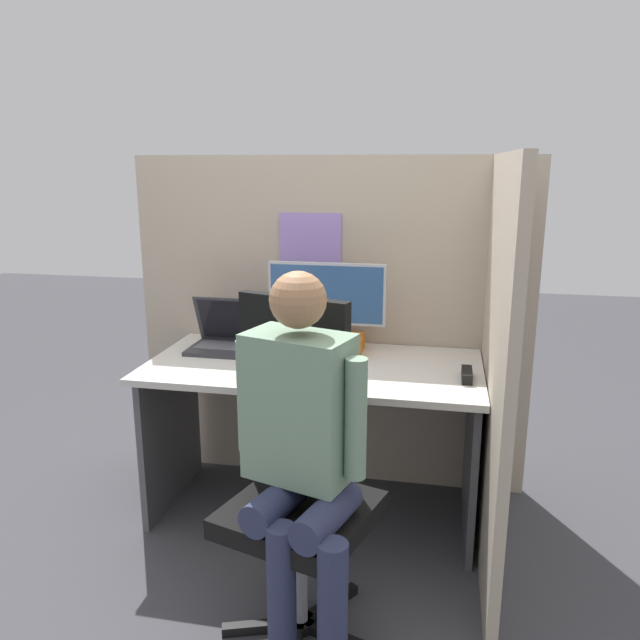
# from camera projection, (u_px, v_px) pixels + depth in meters

# --- Properties ---
(ground_plane) EXTENTS (12.00, 12.00, 0.00)m
(ground_plane) POSITION_uv_depth(u_px,v_px,m) (296.00, 559.00, 2.63)
(ground_plane) COLOR #3D3D42
(cubicle_panel_back) EXTENTS (1.99, 0.05, 1.66)m
(cubicle_panel_back) POSITION_uv_depth(u_px,v_px,m) (330.00, 324.00, 3.15)
(cubicle_panel_back) COLOR tan
(cubicle_panel_back) RESTS_ON ground
(cubicle_panel_right) EXTENTS (0.04, 1.39, 1.66)m
(cubicle_panel_right) POSITION_uv_depth(u_px,v_px,m) (493.00, 361.00, 2.56)
(cubicle_panel_right) COLOR tan
(cubicle_panel_right) RESTS_ON ground
(desk) EXTENTS (1.49, 0.74, 0.75)m
(desk) POSITION_uv_depth(u_px,v_px,m) (314.00, 402.00, 2.84)
(desk) COLOR beige
(desk) RESTS_ON ground
(paper_box) EXTENTS (0.34, 0.24, 0.07)m
(paper_box) POSITION_uv_depth(u_px,v_px,m) (326.00, 344.00, 2.96)
(paper_box) COLOR orange
(paper_box) RESTS_ON desk
(monitor) EXTENTS (0.55, 0.21, 0.35)m
(monitor) POSITION_uv_depth(u_px,v_px,m) (327.00, 298.00, 2.91)
(monitor) COLOR #B2B2B7
(monitor) RESTS_ON paper_box
(laptop) EXTENTS (0.32, 0.25, 0.25)m
(laptop) POSITION_uv_depth(u_px,v_px,m) (225.00, 340.00, 2.99)
(laptop) COLOR #2D2D33
(laptop) RESTS_ON desk
(mouse) EXTENTS (0.07, 0.04, 0.03)m
(mouse) POSITION_uv_depth(u_px,v_px,m) (269.00, 363.00, 2.74)
(mouse) COLOR silver
(mouse) RESTS_ON desk
(stapler) EXTENTS (0.04, 0.15, 0.04)m
(stapler) POSITION_uv_depth(u_px,v_px,m) (467.00, 375.00, 2.58)
(stapler) COLOR black
(stapler) RESTS_ON desk
(carrot_toy) EXTENTS (0.05, 0.12, 0.05)m
(carrot_toy) POSITION_uv_depth(u_px,v_px,m) (327.00, 372.00, 2.61)
(carrot_toy) COLOR orange
(carrot_toy) RESTS_ON desk
(office_chair) EXTENTS (0.58, 0.63, 1.16)m
(office_chair) POSITION_uv_depth(u_px,v_px,m) (297.00, 464.00, 2.21)
(office_chair) COLOR black
(office_chair) RESTS_ON ground
(person) EXTENTS (0.46, 0.47, 1.30)m
(person) POSITION_uv_depth(u_px,v_px,m) (300.00, 440.00, 2.00)
(person) COLOR #282D4C
(person) RESTS_ON ground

